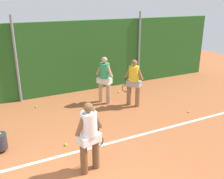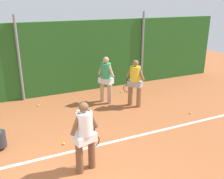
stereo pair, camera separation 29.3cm
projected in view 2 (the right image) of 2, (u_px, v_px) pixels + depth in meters
The scene contains 13 objects.
ground_plane at pixel (44, 155), 6.59m from camera, with size 28.51×28.51×0.00m, color #A85B33.
hedge_fence_backdrop at pixel (19, 62), 9.84m from camera, with size 18.53×0.25×2.95m, color #286023.
fence_post_center at pixel (19, 59), 9.63m from camera, with size 0.10×0.10×3.26m, color gray.
fence_post_right at pixel (142, 48), 11.71m from camera, with size 0.10×0.10×3.26m, color gray.
court_baseline_paint at pixel (45, 158), 6.46m from camera, with size 13.54×0.10×0.01m, color white.
player_foreground_near at pixel (85, 134), 5.72m from camera, with size 0.76×0.40×1.70m.
player_midcourt at pixel (135, 81), 9.29m from camera, with size 0.60×0.62×1.74m.
player_backcourt_far at pixel (106, 77), 9.61m from camera, with size 0.52×0.67×1.78m.
tennis_ball_1 at pixel (64, 144), 7.05m from camera, with size 0.07×0.07×0.07m, color #CCDB33.
tennis_ball_5 at pixel (190, 113), 8.94m from camera, with size 0.07×0.07×0.07m, color #CCDB33.
tennis_ball_8 at pixel (121, 92), 10.94m from camera, with size 0.07×0.07×0.07m, color #CCDB33.
tennis_ball_10 at pixel (38, 105), 9.57m from camera, with size 0.07×0.07×0.07m, color #CCDB33.
tennis_ball_11 at pixel (131, 97), 10.40m from camera, with size 0.07×0.07×0.07m, color #CCDB33.
Camera 2 is at (-0.73, -4.05, 3.79)m, focal length 41.32 mm.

